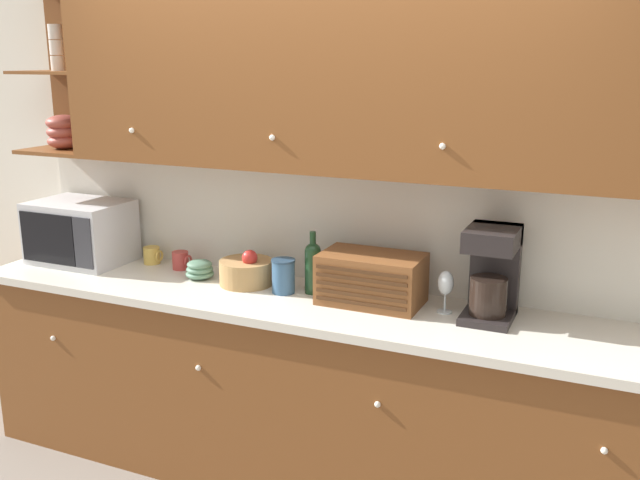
{
  "coord_description": "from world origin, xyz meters",
  "views": [
    {
      "loc": [
        1.29,
        -3.1,
        2.02
      ],
      "look_at": [
        0.0,
        -0.21,
        1.2
      ],
      "focal_mm": 40.0,
      "sensor_mm": 36.0,
      "label": 1
    }
  ],
  "objects": [
    {
      "name": "wall_back",
      "position": [
        0.0,
        0.03,
        1.3
      ],
      "size": [
        5.85,
        0.06,
        2.6
      ],
      "color": "silver",
      "rests_on": "ground_plane"
    },
    {
      "name": "storage_canister",
      "position": [
        -0.16,
        -0.26,
        1.02
      ],
      "size": [
        0.11,
        0.11,
        0.16
      ],
      "color": "#33567A",
      "rests_on": "counter_unit"
    },
    {
      "name": "wine_bottle",
      "position": [
        -0.04,
        -0.21,
        1.08
      ],
      "size": [
        0.08,
        0.08,
        0.3
      ],
      "color": "#19381E",
      "rests_on": "counter_unit"
    },
    {
      "name": "upper_cabinets",
      "position": [
        0.17,
        -0.17,
        1.96
      ],
      "size": [
        3.45,
        0.36,
        0.87
      ],
      "color": "brown",
      "rests_on": "backsplash_panel"
    },
    {
      "name": "ground_plane",
      "position": [
        0.0,
        0.0,
        0.0
      ],
      "size": [
        24.0,
        24.0,
        0.0
      ],
      "primitive_type": "plane",
      "color": "slate"
    },
    {
      "name": "mug_blue_second",
      "position": [
        -1.03,
        -0.11,
        0.99
      ],
      "size": [
        0.1,
        0.09,
        0.09
      ],
      "color": "gold",
      "rests_on": "counter_unit"
    },
    {
      "name": "backsplash_panel",
      "position": [
        0.0,
        -0.01,
        1.23
      ],
      "size": [
        3.45,
        0.01,
        0.58
      ],
      "color": "silver",
      "rests_on": "counter_unit"
    },
    {
      "name": "counter_unit",
      "position": [
        0.0,
        -0.3,
        0.47
      ],
      "size": [
        3.47,
        0.63,
        0.94
      ],
      "color": "brown",
      "rests_on": "ground_plane"
    },
    {
      "name": "wine_glass",
      "position": [
        0.6,
        -0.22,
        1.07
      ],
      "size": [
        0.07,
        0.07,
        0.19
      ],
      "color": "silver",
      "rests_on": "counter_unit"
    },
    {
      "name": "bowl_stack_on_counter",
      "position": [
        -0.65,
        -0.23,
        0.99
      ],
      "size": [
        0.14,
        0.14,
        0.09
      ],
      "color": "slate",
      "rests_on": "counter_unit"
    },
    {
      "name": "mug",
      "position": [
        -0.83,
        -0.14,
        0.99
      ],
      "size": [
        0.1,
        0.08,
        0.09
      ],
      "color": "#B73D38",
      "rests_on": "counter_unit"
    },
    {
      "name": "fruit_basket",
      "position": [
        -0.39,
        -0.22,
        1.01
      ],
      "size": [
        0.26,
        0.26,
        0.18
      ],
      "color": "#A87F4C",
      "rests_on": "counter_unit"
    },
    {
      "name": "microwave",
      "position": [
        -1.4,
        -0.23,
        1.11
      ],
      "size": [
        0.5,
        0.37,
        0.33
      ],
      "color": "silver",
      "rests_on": "counter_unit"
    },
    {
      "name": "bread_box",
      "position": [
        0.26,
        -0.23,
        1.06
      ],
      "size": [
        0.45,
        0.28,
        0.23
      ],
      "color": "brown",
      "rests_on": "counter_unit"
    },
    {
      "name": "coffee_maker",
      "position": [
        0.79,
        -0.2,
        1.15
      ],
      "size": [
        0.21,
        0.27,
        0.4
      ],
      "color": "black",
      "rests_on": "counter_unit"
    }
  ]
}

